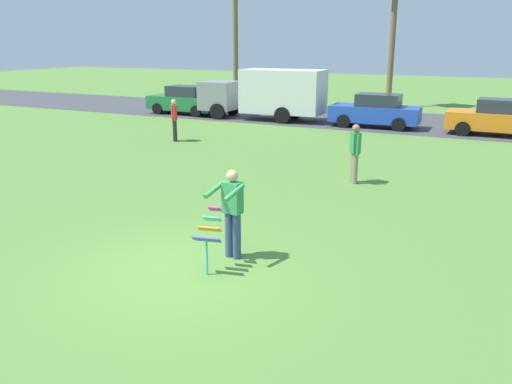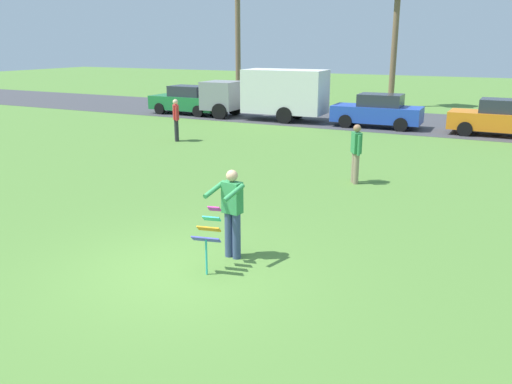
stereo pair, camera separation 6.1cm
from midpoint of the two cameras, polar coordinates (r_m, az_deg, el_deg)
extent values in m
plane|color=#568438|center=(9.76, -8.43, -8.43)|extent=(120.00, 120.00, 0.00)
cube|color=#424247|center=(28.51, 15.57, 7.33)|extent=(120.00, 8.00, 0.01)
cylinder|color=#384772|center=(10.03, -2.27, -4.79)|extent=(0.16, 0.16, 0.90)
cylinder|color=#384772|center=(10.13, -3.09, -4.59)|extent=(0.16, 0.16, 0.90)
cube|color=#338C4C|center=(9.84, -2.74, -0.60)|extent=(0.39, 0.27, 0.60)
sphere|color=tan|center=(9.73, -2.77, 1.77)|extent=(0.22, 0.22, 0.22)
cylinder|color=#338C4C|center=(9.47, -2.57, -0.11)|extent=(0.17, 0.59, 0.24)
cylinder|color=#338C4C|center=(9.73, -4.66, 0.29)|extent=(0.17, 0.59, 0.24)
cube|color=#D83399|center=(9.59, -4.67, -1.82)|extent=(0.25, 0.18, 0.12)
cube|color=#33BFBF|center=(9.49, -4.97, -2.90)|extent=(0.34, 0.20, 0.12)
cube|color=orange|center=(9.39, -5.27, -4.00)|extent=(0.44, 0.22, 0.12)
cube|color=#4C4CCC|center=(9.29, -5.57, -5.12)|extent=(0.53, 0.24, 0.12)
cylinder|color=#33BFBF|center=(9.42, -5.52, -7.02)|extent=(0.04, 0.04, 0.67)
cube|color=#1E7238|center=(30.70, -7.79, 9.54)|extent=(4.23, 1.76, 0.76)
cube|color=#282D38|center=(30.55, -7.60, 10.76)|extent=(2.04, 1.43, 0.60)
cylinder|color=black|center=(30.85, -10.64, 8.85)|extent=(0.64, 0.23, 0.64)
cylinder|color=black|center=(32.14, -8.88, 9.21)|extent=(0.64, 0.23, 0.64)
cylinder|color=black|center=(29.35, -6.55, 8.66)|extent=(0.64, 0.23, 0.64)
cylinder|color=black|center=(30.70, -4.87, 9.03)|extent=(0.64, 0.23, 0.64)
cube|color=gray|center=(29.30, -4.01, 10.39)|extent=(1.87, 1.97, 1.50)
cube|color=silver|center=(27.74, 2.88, 10.82)|extent=(4.27, 2.15, 2.20)
cylinder|color=black|center=(28.42, -4.22, 8.69)|extent=(0.85, 0.31, 0.84)
cylinder|color=black|center=(30.04, -2.55, 9.11)|extent=(0.85, 0.31, 0.84)
cylinder|color=black|center=(26.88, 2.84, 8.30)|extent=(0.85, 0.31, 0.84)
cylinder|color=black|center=(28.59, 4.19, 8.73)|extent=(0.85, 0.31, 0.84)
cube|color=#2347B7|center=(26.29, 12.65, 8.24)|extent=(4.25, 1.82, 0.76)
cube|color=#282D38|center=(26.18, 13.06, 9.64)|extent=(2.06, 1.45, 0.60)
cylinder|color=black|center=(25.85, 9.38, 7.57)|extent=(0.65, 0.24, 0.64)
cylinder|color=black|center=(27.40, 10.29, 8.00)|extent=(0.65, 0.24, 0.64)
cylinder|color=black|center=(25.31, 15.11, 7.06)|extent=(0.65, 0.24, 0.64)
cylinder|color=black|center=(26.89, 15.71, 7.51)|extent=(0.65, 0.24, 0.64)
cube|color=orange|center=(25.59, 24.58, 6.99)|extent=(4.23, 1.78, 0.76)
cube|color=#282D38|center=(25.50, 25.09, 8.41)|extent=(2.04, 1.43, 0.60)
cylinder|color=black|center=(24.93, 21.39, 6.38)|extent=(0.64, 0.23, 0.64)
cylinder|color=black|center=(26.52, 21.79, 6.86)|extent=(0.64, 0.23, 0.64)
cylinder|color=brown|center=(37.88, -2.28, 16.38)|extent=(0.36, 0.36, 8.55)
cylinder|color=brown|center=(34.75, 14.44, 15.08)|extent=(0.36, 0.36, 7.50)
cylinder|color=gray|center=(15.72, 10.35, 2.65)|extent=(0.16, 0.16, 0.90)
cylinder|color=gray|center=(15.56, 10.56, 2.50)|extent=(0.16, 0.16, 0.90)
cube|color=#338C4C|center=(15.49, 10.59, 5.28)|extent=(0.38, 0.42, 0.60)
sphere|color=#9E7051|center=(15.42, 10.67, 6.81)|extent=(0.22, 0.22, 0.22)
cylinder|color=#338C4C|center=(15.72, 10.31, 5.31)|extent=(0.09, 0.09, 0.58)
cylinder|color=#338C4C|center=(15.27, 10.87, 4.98)|extent=(0.09, 0.09, 0.58)
cylinder|color=#26262B|center=(22.18, -8.83, 6.57)|extent=(0.16, 0.16, 0.90)
cylinder|color=#26262B|center=(22.36, -8.87, 6.64)|extent=(0.16, 0.16, 0.90)
cube|color=red|center=(22.16, -8.94, 8.52)|extent=(0.40, 0.42, 0.60)
sphere|color=beige|center=(22.11, -8.98, 9.60)|extent=(0.22, 0.22, 0.22)
cylinder|color=red|center=(21.93, -8.87, 8.35)|extent=(0.09, 0.09, 0.58)
cylinder|color=red|center=(22.40, -8.99, 8.50)|extent=(0.09, 0.09, 0.58)
camera|label=1|loc=(0.03, -90.16, -0.05)|focal=36.97mm
camera|label=2|loc=(0.03, 89.84, 0.05)|focal=36.97mm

